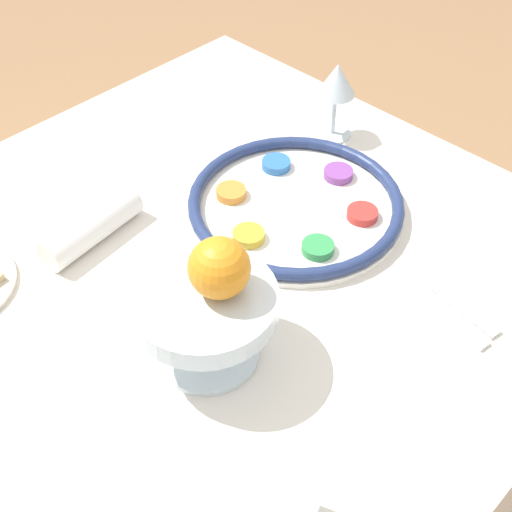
% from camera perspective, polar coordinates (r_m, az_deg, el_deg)
% --- Properties ---
extents(dining_table, '(1.13, 1.01, 0.75)m').
position_cam_1_polar(dining_table, '(1.34, -4.50, -13.31)').
color(dining_table, silver).
rests_on(dining_table, ground_plane).
extents(seder_plate, '(0.35, 0.35, 0.03)m').
position_cam_1_polar(seder_plate, '(1.14, 3.19, 4.18)').
color(seder_plate, white).
rests_on(seder_plate, dining_table).
extents(wine_glass, '(0.07, 0.07, 0.14)m').
position_cam_1_polar(wine_glass, '(1.27, 6.47, 13.55)').
color(wine_glass, silver).
rests_on(wine_glass, dining_table).
extents(fruit_stand, '(0.18, 0.18, 0.12)m').
position_cam_1_polar(fruit_stand, '(0.89, -4.11, -4.39)').
color(fruit_stand, silver).
rests_on(fruit_stand, dining_table).
extents(orange_fruit, '(0.08, 0.08, 0.08)m').
position_cam_1_polar(orange_fruit, '(0.84, -2.96, -0.96)').
color(orange_fruit, orange).
rests_on(orange_fruit, fruit_stand).
extents(napkin_roll, '(0.18, 0.07, 0.05)m').
position_cam_1_polar(napkin_roll, '(1.11, -13.03, 2.26)').
color(napkin_roll, white).
rests_on(napkin_roll, dining_table).
extents(cup_near, '(0.07, 0.07, 0.06)m').
position_cam_1_polar(cup_near, '(0.80, 2.41, -19.70)').
color(cup_near, silver).
rests_on(cup_near, dining_table).
extents(fork_left, '(0.05, 0.17, 0.01)m').
position_cam_1_polar(fork_left, '(1.05, 15.16, -3.22)').
color(fork_left, silver).
rests_on(fork_left, dining_table).
extents(fork_right, '(0.04, 0.17, 0.01)m').
position_cam_1_polar(fork_right, '(1.03, 14.26, -4.12)').
color(fork_right, silver).
rests_on(fork_right, dining_table).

